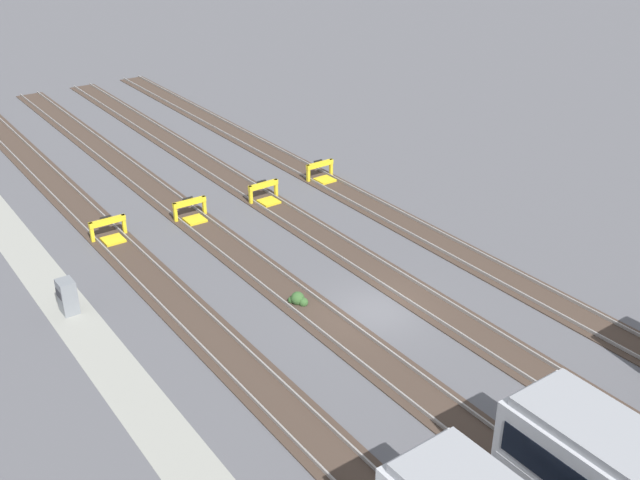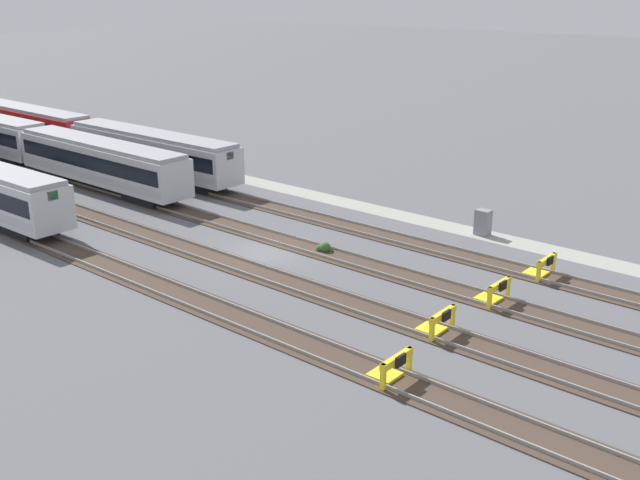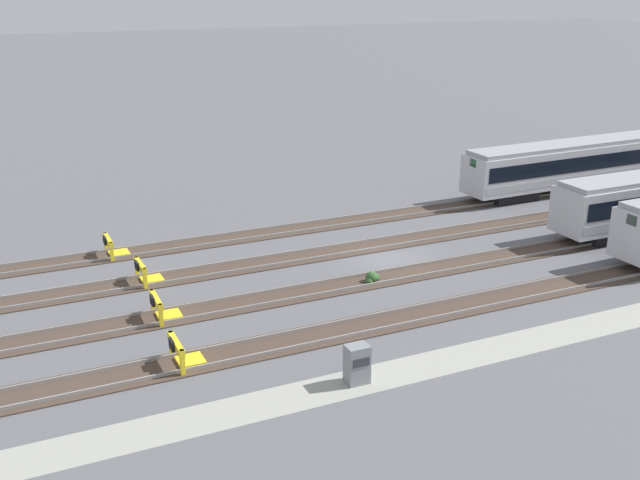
{
  "view_description": "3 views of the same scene",
  "coord_description": "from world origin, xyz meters",
  "px_view_note": "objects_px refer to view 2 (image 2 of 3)",
  "views": [
    {
      "loc": [
        22.02,
        -18.73,
        18.14
      ],
      "look_at": [
        -4.34,
        0.0,
        1.8
      ],
      "focal_mm": 42.0,
      "sensor_mm": 36.0,
      "label": 1
    },
    {
      "loc": [
        -28.96,
        28.73,
        14.83
      ],
      "look_at": [
        -4.34,
        0.0,
        1.8
      ],
      "focal_mm": 42.0,
      "sensor_mm": 36.0,
      "label": 2
    },
    {
      "loc": [
        -20.07,
        -34.33,
        15.07
      ],
      "look_at": [
        -4.34,
        0.0,
        1.8
      ],
      "focal_mm": 42.0,
      "sensor_mm": 36.0,
      "label": 3
    }
  ],
  "objects_px": {
    "subway_car_front_row_leftmost": "(101,163)",
    "electrical_cabinet": "(483,222)",
    "subway_car_front_row_left_inner": "(152,152)",
    "weed_clump": "(324,248)",
    "subway_car_front_row_rightmost": "(28,124)",
    "bumper_stop_middle_track": "(438,323)",
    "bumper_stop_nearest_track": "(542,268)",
    "bumper_stop_near_inner_track": "(494,293)",
    "bumper_stop_far_inner_track": "(391,368)"
  },
  "relations": [
    {
      "from": "subway_car_front_row_left_inner",
      "to": "bumper_stop_far_inner_track",
      "type": "relative_size",
      "value": 9.01
    },
    {
      "from": "bumper_stop_near_inner_track",
      "to": "electrical_cabinet",
      "type": "height_order",
      "value": "electrical_cabinet"
    },
    {
      "from": "subway_car_front_row_leftmost",
      "to": "subway_car_front_row_rightmost",
      "type": "relative_size",
      "value": 1.0
    },
    {
      "from": "bumper_stop_middle_track",
      "to": "weed_clump",
      "type": "bearing_deg",
      "value": -24.51
    },
    {
      "from": "subway_car_front_row_rightmost",
      "to": "electrical_cabinet",
      "type": "bearing_deg",
      "value": -174.8
    },
    {
      "from": "bumper_stop_middle_track",
      "to": "subway_car_front_row_leftmost",
      "type": "bearing_deg",
      "value": -8.25
    },
    {
      "from": "bumper_stop_far_inner_track",
      "to": "bumper_stop_near_inner_track",
      "type": "bearing_deg",
      "value": -86.49
    },
    {
      "from": "bumper_stop_near_inner_track",
      "to": "weed_clump",
      "type": "xyz_separation_m",
      "value": [
        11.03,
        -0.17,
        -0.27
      ]
    },
    {
      "from": "electrical_cabinet",
      "to": "bumper_stop_far_inner_track",
      "type": "bearing_deg",
      "value": 108.53
    },
    {
      "from": "bumper_stop_near_inner_track",
      "to": "weed_clump",
      "type": "relative_size",
      "value": 2.18
    },
    {
      "from": "subway_car_front_row_rightmost",
      "to": "bumper_stop_middle_track",
      "type": "distance_m",
      "value": 52.68
    },
    {
      "from": "electrical_cabinet",
      "to": "weed_clump",
      "type": "xyz_separation_m",
      "value": [
        5.43,
        8.79,
        -0.56
      ]
    },
    {
      "from": "subway_car_front_row_rightmost",
      "to": "bumper_stop_far_inner_track",
      "type": "xyz_separation_m",
      "value": [
        -52.64,
        14.19,
        -1.53
      ]
    },
    {
      "from": "bumper_stop_nearest_track",
      "to": "electrical_cabinet",
      "type": "distance_m",
      "value": 7.24
    },
    {
      "from": "subway_car_front_row_left_inner",
      "to": "weed_clump",
      "type": "height_order",
      "value": "subway_car_front_row_left_inner"
    },
    {
      "from": "subway_car_front_row_leftmost",
      "to": "subway_car_front_row_left_inner",
      "type": "distance_m",
      "value": 4.68
    },
    {
      "from": "subway_car_front_row_leftmost",
      "to": "bumper_stop_near_inner_track",
      "type": "height_order",
      "value": "subway_car_front_row_leftmost"
    },
    {
      "from": "subway_car_front_row_rightmost",
      "to": "bumper_stop_nearest_track",
      "type": "height_order",
      "value": "subway_car_front_row_rightmost"
    },
    {
      "from": "subway_car_front_row_leftmost",
      "to": "electrical_cabinet",
      "type": "distance_m",
      "value": 28.75
    },
    {
      "from": "bumper_stop_far_inner_track",
      "to": "weed_clump",
      "type": "distance_m",
      "value": 15.09
    },
    {
      "from": "bumper_stop_far_inner_track",
      "to": "bumper_stop_middle_track",
      "type": "bearing_deg",
      "value": -79.92
    },
    {
      "from": "bumper_stop_near_inner_track",
      "to": "bumper_stop_far_inner_track",
      "type": "bearing_deg",
      "value": 93.51
    },
    {
      "from": "subway_car_front_row_rightmost",
      "to": "weed_clump",
      "type": "bearing_deg",
      "value": 173.66
    },
    {
      "from": "subway_car_front_row_leftmost",
      "to": "weed_clump",
      "type": "relative_size",
      "value": 19.58
    },
    {
      "from": "bumper_stop_nearest_track",
      "to": "subway_car_front_row_rightmost",
      "type": "bearing_deg",
      "value": -0.01
    },
    {
      "from": "subway_car_front_row_left_inner",
      "to": "electrical_cabinet",
      "type": "distance_m",
      "value": 27.65
    },
    {
      "from": "subway_car_front_row_rightmost",
      "to": "electrical_cabinet",
      "type": "distance_m",
      "value": 46.68
    },
    {
      "from": "subway_car_front_row_leftmost",
      "to": "weed_clump",
      "type": "bearing_deg",
      "value": -179.53
    },
    {
      "from": "subway_car_front_row_leftmost",
      "to": "bumper_stop_nearest_track",
      "type": "height_order",
      "value": "subway_car_front_row_leftmost"
    },
    {
      "from": "bumper_stop_middle_track",
      "to": "bumper_stop_far_inner_track",
      "type": "relative_size",
      "value": 1.0
    },
    {
      "from": "bumper_stop_near_inner_track",
      "to": "weed_clump",
      "type": "distance_m",
      "value": 11.03
    },
    {
      "from": "subway_car_front_row_leftmost",
      "to": "bumper_stop_nearest_track",
      "type": "distance_m",
      "value": 33.52
    },
    {
      "from": "subway_car_front_row_left_inner",
      "to": "weed_clump",
      "type": "bearing_deg",
      "value": 168.36
    },
    {
      "from": "subway_car_front_row_rightmost",
      "to": "bumper_stop_middle_track",
      "type": "height_order",
      "value": "subway_car_front_row_rightmost"
    },
    {
      "from": "subway_car_front_row_left_inner",
      "to": "bumper_stop_near_inner_track",
      "type": "distance_m",
      "value": 33.25
    },
    {
      "from": "subway_car_front_row_leftmost",
      "to": "electrical_cabinet",
      "type": "xyz_separation_m",
      "value": [
        -27.29,
        -8.97,
        -1.24
      ]
    },
    {
      "from": "subway_car_front_row_rightmost",
      "to": "bumper_stop_nearest_track",
      "type": "bearing_deg",
      "value": 179.99
    },
    {
      "from": "bumper_stop_nearest_track",
      "to": "weed_clump",
      "type": "height_order",
      "value": "bumper_stop_nearest_track"
    },
    {
      "from": "subway_car_front_row_left_inner",
      "to": "weed_clump",
      "type": "distance_m",
      "value": 22.39
    },
    {
      "from": "subway_car_front_row_left_inner",
      "to": "bumper_stop_near_inner_track",
      "type": "xyz_separation_m",
      "value": [
        -32.89,
        4.67,
        -1.53
      ]
    },
    {
      "from": "bumper_stop_middle_track",
      "to": "electrical_cabinet",
      "type": "relative_size",
      "value": 1.25
    },
    {
      "from": "subway_car_front_row_rightmost",
      "to": "bumper_stop_middle_track",
      "type": "xyz_separation_m",
      "value": [
        -51.8,
        9.47,
        -1.53
      ]
    },
    {
      "from": "subway_car_front_row_left_inner",
      "to": "bumper_stop_middle_track",
      "type": "distance_m",
      "value": 33.99
    },
    {
      "from": "subway_car_front_row_rightmost",
      "to": "electrical_cabinet",
      "type": "xyz_separation_m",
      "value": [
        -46.47,
        -4.23,
        -1.24
      ]
    },
    {
      "from": "bumper_stop_near_inner_track",
      "to": "bumper_stop_middle_track",
      "type": "height_order",
      "value": "same"
    },
    {
      "from": "subway_car_front_row_left_inner",
      "to": "bumper_stop_nearest_track",
      "type": "relative_size",
      "value": 9.02
    },
    {
      "from": "subway_car_front_row_leftmost",
      "to": "bumper_stop_nearest_track",
      "type": "xyz_separation_m",
      "value": [
        -33.15,
        -4.73,
        -1.53
      ]
    },
    {
      "from": "subway_car_front_row_left_inner",
      "to": "electrical_cabinet",
      "type": "relative_size",
      "value": 11.28
    },
    {
      "from": "bumper_stop_far_inner_track",
      "to": "electrical_cabinet",
      "type": "bearing_deg",
      "value": -71.47
    },
    {
      "from": "bumper_stop_middle_track",
      "to": "weed_clump",
      "type": "distance_m",
      "value": 11.84
    }
  ]
}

